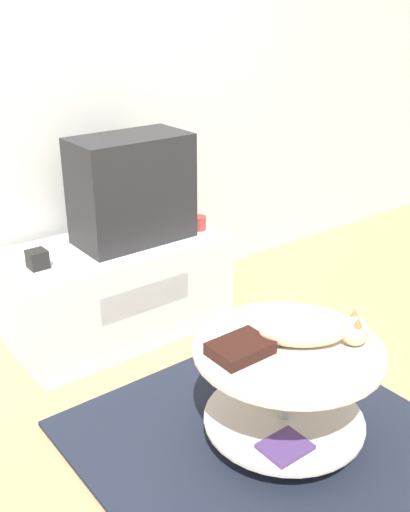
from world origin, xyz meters
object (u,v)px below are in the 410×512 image
tv (132,189)px  dvd_box (240,348)px  cat (311,331)px  speaker (37,259)px

tv → dvd_box: 1.20m
dvd_box → cat: (0.27, -0.12, 0.03)m
tv → cat: size_ratio=1.30×
speaker → tv: bearing=3.5°
speaker → dvd_box: (0.34, -1.10, -0.08)m
tv → speaker: tv is taller
cat → speaker: bearing=153.5°
speaker → cat: speaker is taller
speaker → dvd_box: bearing=-73.0°
speaker → dvd_box: 1.15m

